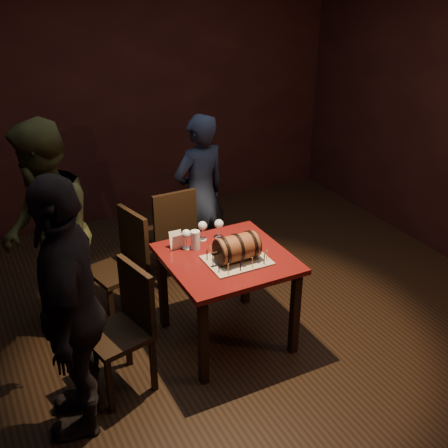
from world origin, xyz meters
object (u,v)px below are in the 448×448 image
at_px(chair_left_front, 126,322).
at_px(pub_table, 227,269).
at_px(wine_glass_left, 186,235).
at_px(chair_back, 171,230).
at_px(chair_left_rear, 125,260).
at_px(barrel_cake, 237,248).
at_px(wine_glass_right, 219,225).
at_px(person_left_rear, 48,235).
at_px(person_back, 200,194).
at_px(person_left_front, 70,309).
at_px(wine_glass_mid, 203,227).
at_px(pint_of_ale, 195,240).

bearing_deg(chair_left_front, pub_table, 9.33).
xyz_separation_m(wine_glass_left, chair_back, (0.17, 0.76, -0.35)).
bearing_deg(chair_back, chair_left_rear, -149.12).
relative_size(pub_table, barrel_cake, 2.48).
xyz_separation_m(wine_glass_right, person_left_rear, (-1.23, 0.42, 0.01)).
height_order(person_back, person_left_front, person_left_front).
xyz_separation_m(wine_glass_mid, chair_back, (0.00, 0.69, -0.34)).
height_order(chair_back, chair_left_rear, same).
xyz_separation_m(pub_table, barrel_cake, (0.03, -0.10, 0.22)).
xyz_separation_m(barrel_cake, chair_left_front, (-0.88, -0.04, -0.34)).
relative_size(wine_glass_left, person_left_front, 0.09).
xyz_separation_m(wine_glass_right, chair_back, (-0.12, 0.72, -0.35)).
bearing_deg(person_back, wine_glass_right, 63.08).
relative_size(wine_glass_right, person_left_rear, 0.09).
xyz_separation_m(wine_glass_left, person_back, (0.52, 0.88, -0.11)).
distance_m(wine_glass_left, person_back, 1.03).
bearing_deg(chair_left_front, wine_glass_right, 24.78).
xyz_separation_m(barrel_cake, person_left_rear, (-1.18, 0.80, 0.01)).
relative_size(wine_glass_mid, person_back, 0.11).
bearing_deg(pint_of_ale, wine_glass_mid, 43.83).
bearing_deg(pub_table, chair_left_front, -170.67).
bearing_deg(pub_table, chair_left_rear, 131.03).
bearing_deg(wine_glass_left, pint_of_ale, -29.86).
distance_m(barrel_cake, wine_glass_right, 0.39).
height_order(pub_table, chair_left_front, chair_left_front).
bearing_deg(pub_table, wine_glass_left, 131.70).
distance_m(barrel_cake, pint_of_ale, 0.36).
bearing_deg(chair_left_rear, wine_glass_left, -49.36).
bearing_deg(person_left_rear, wine_glass_left, 67.19).
xyz_separation_m(chair_back, chair_left_front, (-0.80, -1.14, 0.00)).
height_order(chair_left_front, person_left_front, person_left_front).
height_order(wine_glass_left, wine_glass_mid, same).
distance_m(wine_glass_mid, chair_left_front, 0.98).
relative_size(chair_left_rear, chair_left_front, 1.00).
height_order(wine_glass_right, person_back, person_back).
bearing_deg(pub_table, person_back, 74.91).
relative_size(pub_table, person_left_front, 0.52).
bearing_deg(person_left_rear, chair_back, 108.49).
bearing_deg(chair_left_rear, person_left_rear, 177.31).
relative_size(wine_glass_right, person_left_front, 0.09).
distance_m(person_back, person_left_front, 2.11).
distance_m(wine_glass_mid, person_back, 0.89).
xyz_separation_m(chair_left_rear, person_back, (0.89, 0.45, 0.24)).
height_order(wine_glass_mid, pint_of_ale, wine_glass_mid).
xyz_separation_m(person_back, person_left_rear, (-1.45, -0.42, 0.11)).
bearing_deg(pub_table, wine_glass_mid, 98.82).
distance_m(person_back, person_left_rear, 1.52).
height_order(pub_table, wine_glass_mid, wine_glass_mid).
bearing_deg(person_back, wine_glass_mid, 54.49).
height_order(wine_glass_right, chair_left_front, chair_left_front).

